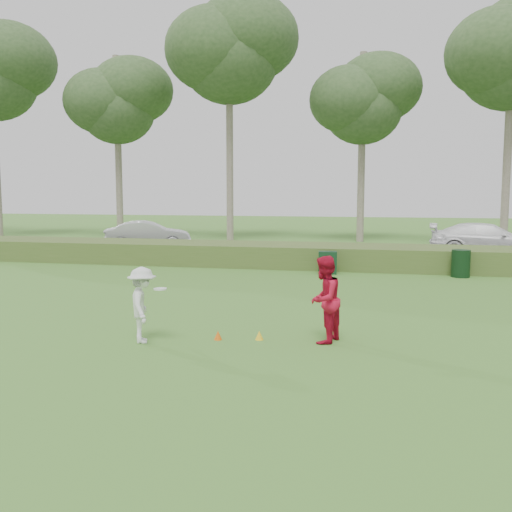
% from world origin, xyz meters
% --- Properties ---
extents(ground, '(120.00, 120.00, 0.00)m').
position_xyz_m(ground, '(0.00, 0.00, 0.00)').
color(ground, '#387025').
rests_on(ground, ground).
extents(reed_strip, '(80.00, 3.00, 0.90)m').
position_xyz_m(reed_strip, '(0.00, 12.00, 0.45)').
color(reed_strip, '#415C25').
rests_on(reed_strip, ground).
extents(park_road, '(80.00, 6.00, 0.06)m').
position_xyz_m(park_road, '(0.00, 17.00, 0.03)').
color(park_road, '#2D2D2D').
rests_on(park_road, ground).
extents(tree_2, '(6.50, 6.50, 12.00)m').
position_xyz_m(tree_2, '(-14.00, 24.00, 8.97)').
color(tree_2, gray).
rests_on(tree_2, ground).
extents(tree_3, '(7.80, 7.80, 15.50)m').
position_xyz_m(tree_3, '(-6.00, 23.00, 11.60)').
color(tree_3, gray).
rests_on(tree_3, ground).
extents(tree_4, '(6.24, 6.24, 11.50)m').
position_xyz_m(tree_4, '(2.00, 24.50, 8.59)').
color(tree_4, gray).
rests_on(tree_4, ground).
extents(tree_5, '(7.28, 7.28, 14.00)m').
position_xyz_m(tree_5, '(10.00, 22.50, 10.47)').
color(tree_5, gray).
rests_on(tree_5, ground).
extents(player_white, '(1.00, 1.16, 1.57)m').
position_xyz_m(player_white, '(-1.30, -0.83, 0.79)').
color(player_white, white).
rests_on(player_white, ground).
extents(player_red, '(0.91, 1.04, 1.80)m').
position_xyz_m(player_red, '(2.35, -0.01, 0.90)').
color(player_red, red).
rests_on(player_red, ground).
extents(cone_orange, '(0.17, 0.17, 0.19)m').
position_xyz_m(cone_orange, '(0.16, -0.31, 0.09)').
color(cone_orange, '#ED5D0C').
rests_on(cone_orange, ground).
extents(cone_yellow, '(0.18, 0.18, 0.19)m').
position_xyz_m(cone_yellow, '(1.01, -0.12, 0.10)').
color(cone_yellow, yellow).
rests_on(cone_yellow, ground).
extents(utility_cabinet, '(0.73, 0.51, 0.86)m').
position_xyz_m(utility_cabinet, '(1.44, 9.92, 0.43)').
color(utility_cabinet, black).
rests_on(utility_cabinet, ground).
extents(trash_bin, '(0.67, 0.67, 1.00)m').
position_xyz_m(trash_bin, '(6.26, 10.18, 0.50)').
color(trash_bin, black).
rests_on(trash_bin, ground).
extents(car_mid, '(4.79, 3.11, 1.49)m').
position_xyz_m(car_mid, '(-8.86, 16.85, 0.81)').
color(car_mid, silver).
rests_on(car_mid, park_road).
extents(car_right, '(5.51, 2.61, 1.55)m').
position_xyz_m(car_right, '(8.31, 17.17, 0.84)').
color(car_right, white).
rests_on(car_right, park_road).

